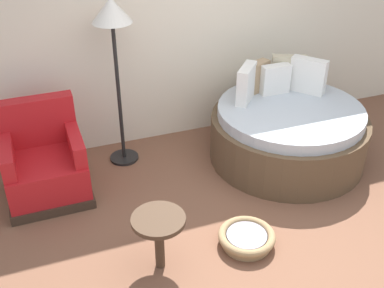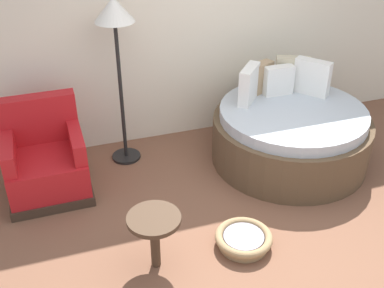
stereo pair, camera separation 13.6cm
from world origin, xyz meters
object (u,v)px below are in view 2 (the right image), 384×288
at_px(pet_basket, 244,239).
at_px(side_table, 154,226).
at_px(round_daybed, 290,133).
at_px(floor_lamp, 115,26).
at_px(red_armchair, 46,161).

relative_size(pet_basket, side_table, 0.98).
distance_m(pet_basket, side_table, 0.87).
distance_m(round_daybed, pet_basket, 1.58).
relative_size(pet_basket, floor_lamp, 0.28).
relative_size(round_daybed, pet_basket, 3.38).
height_order(red_armchair, floor_lamp, floor_lamp).
distance_m(red_armchair, side_table, 1.59).
bearing_deg(side_table, red_armchair, 118.98).
bearing_deg(red_armchair, round_daybed, -5.66).
xyz_separation_m(red_armchair, side_table, (0.77, -1.39, 0.10)).
xyz_separation_m(pet_basket, floor_lamp, (-0.70, 1.74, 1.46)).
height_order(pet_basket, side_table, side_table).
relative_size(round_daybed, side_table, 3.31).
height_order(round_daybed, red_armchair, round_daybed).
height_order(red_armchair, side_table, red_armchair).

